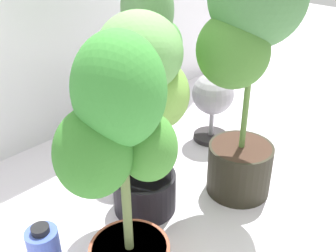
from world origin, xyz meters
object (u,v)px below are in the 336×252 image
(potted_plant_front_right, at_px, (247,54))
(potted_plant_front_left, at_px, (120,162))
(floor_fan, at_px, (213,97))
(potted_plant_center, at_px, (143,100))
(potted_plant_back_right, at_px, (148,52))

(potted_plant_front_right, distance_m, potted_plant_front_left, 0.65)
(potted_plant_front_right, bearing_deg, potted_plant_front_left, -177.05)
(potted_plant_front_left, distance_m, floor_fan, 1.02)
(floor_fan, bearing_deg, potted_plant_center, -136.73)
(potted_plant_center, bearing_deg, potted_plant_back_right, 43.60)
(potted_plant_front_left, distance_m, potted_plant_center, 0.38)
(potted_plant_front_left, bearing_deg, potted_plant_front_right, 2.95)
(potted_plant_back_right, bearing_deg, potted_plant_center, -136.40)
(potted_plant_back_right, height_order, potted_plant_front_left, potted_plant_back_right)
(potted_plant_front_left, relative_size, floor_fan, 2.30)
(potted_plant_back_right, distance_m, potted_plant_front_right, 0.51)
(potted_plant_front_right, distance_m, floor_fan, 0.58)
(potted_plant_center, bearing_deg, potted_plant_front_left, -142.53)
(floor_fan, bearing_deg, potted_plant_back_right, -178.58)
(potted_plant_back_right, xyz_separation_m, potted_plant_front_left, (-0.62, -0.53, -0.03))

